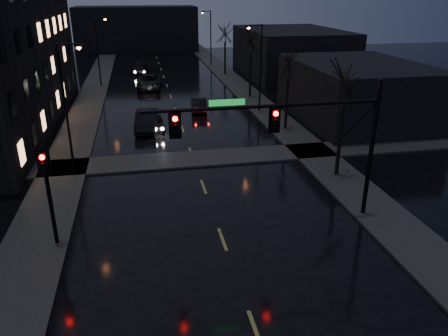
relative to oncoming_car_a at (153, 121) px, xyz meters
name	(u,v)px	position (x,y,z in m)	size (l,w,h in m)	color
sidewalk_left	(88,106)	(-6.14, 8.78, -0.62)	(3.00, 140.00, 0.12)	#2D2D2B
sidewalk_right	(253,99)	(10.86, 8.78, -0.62)	(3.00, 140.00, 0.12)	#2D2D2B
sidewalk_cross	(194,159)	(2.36, -7.72, -0.62)	(40.00, 3.00, 0.12)	#2D2D2B
commercial_right_near	(356,91)	(17.86, -0.22, 1.82)	(10.00, 14.00, 5.00)	black
commercial_right_far	(291,52)	(19.36, 21.78, 2.32)	(12.00, 18.00, 6.00)	black
far_block	(137,29)	(-0.64, 51.78, 3.32)	(22.00, 10.00, 8.00)	black
signal_mast	(300,129)	(6.21, -17.22, 4.19)	(11.11, 0.41, 7.00)	black
signal_pole_left	(47,185)	(-5.14, -17.23, 2.33)	(0.35, 0.41, 4.53)	black
tree_near	(347,76)	(10.76, -12.22, 5.53)	(3.52, 3.52, 8.08)	black
tree_mid_a	(289,58)	(10.76, -2.22, 5.14)	(3.30, 3.30, 7.58)	black
tree_mid_b	(251,34)	(10.76, 9.78, 5.93)	(3.74, 3.74, 8.59)	black
tree_far	(225,28)	(10.76, 23.78, 5.38)	(3.43, 3.43, 7.88)	black
streetlight_l_near	(68,98)	(-5.23, -8.22, 4.09)	(1.53, 0.28, 8.00)	black
streetlight_l_far	(99,46)	(-5.23, 18.78, 4.09)	(1.53, 0.28, 8.00)	black
streetlight_r_mid	(258,61)	(9.94, 3.78, 4.09)	(1.53, 0.28, 8.00)	black
streetlight_r_far	(209,33)	(9.94, 31.78, 4.09)	(1.53, 0.28, 8.00)	black
oncoming_car_a	(153,121)	(0.00, 0.00, 0.00)	(1.61, 4.01, 1.37)	black
oncoming_car_b	(147,120)	(-0.54, -0.07, 0.13)	(1.71, 4.90, 1.62)	black
oncoming_car_c	(149,82)	(0.23, 16.51, 0.12)	(2.65, 5.75, 1.60)	black
oncoming_car_d	(139,69)	(-0.75, 26.55, 0.03)	(1.99, 4.89, 1.42)	black
lead_car	(199,104)	(4.50, 5.07, -0.01)	(1.41, 4.05, 1.34)	black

